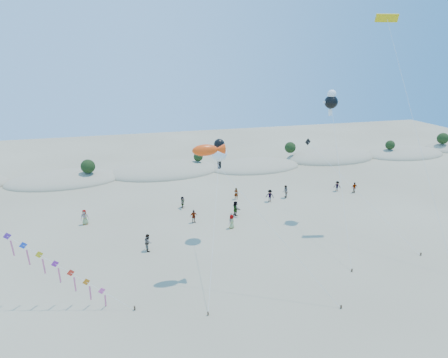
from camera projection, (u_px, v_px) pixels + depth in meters
The scene contains 7 objects.
dune_ridge at pixel (170, 171), 64.14m from camera, with size 145.30×11.49×5.57m.
fish_kite at pixel (209, 150), 31.37m from camera, with size 10.21×8.75×12.03m.
cartoon_kite_low at pixel (219, 152), 38.89m from camera, with size 5.18×13.95×10.90m.
cartoon_kite_high at pixel (331, 101), 42.70m from camera, with size 4.87×13.42×15.37m.
parafoil_kite at pixel (388, 23), 38.26m from camera, with size 2.38×13.40×23.12m.
dark_kite at pixel (338, 172), 44.17m from camera, with size 5.88×15.27×9.12m.
beachgoers at pixel (234, 205), 47.74m from camera, with size 37.90×12.19×1.88m.
Camera 1 is at (-6.04, -16.40, 19.15)m, focal length 30.00 mm.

